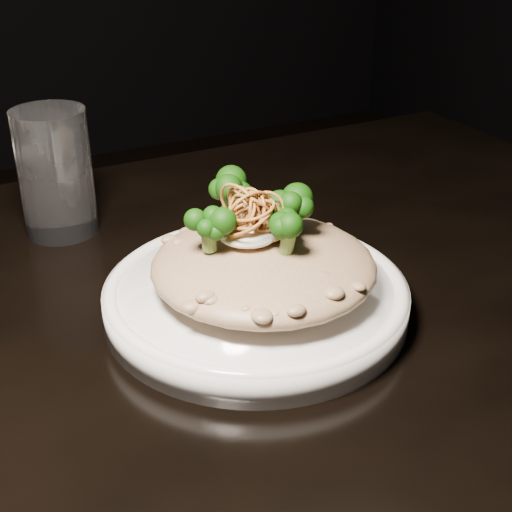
% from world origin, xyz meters
% --- Properties ---
extents(table, '(1.10, 0.80, 0.75)m').
position_xyz_m(table, '(0.00, 0.00, 0.67)').
color(table, black).
rests_on(table, ground).
extents(plate, '(0.26, 0.26, 0.03)m').
position_xyz_m(plate, '(0.03, -0.00, 0.76)').
color(plate, white).
rests_on(plate, table).
extents(risotto, '(0.19, 0.19, 0.04)m').
position_xyz_m(risotto, '(0.03, -0.01, 0.80)').
color(risotto, brown).
rests_on(risotto, plate).
extents(broccoli, '(0.11, 0.11, 0.04)m').
position_xyz_m(broccoli, '(0.03, 0.00, 0.84)').
color(broccoli, black).
rests_on(broccoli, risotto).
extents(cheese, '(0.05, 0.05, 0.01)m').
position_xyz_m(cheese, '(0.02, 0.00, 0.83)').
color(cheese, white).
rests_on(cheese, risotto).
extents(shallots, '(0.05, 0.05, 0.03)m').
position_xyz_m(shallots, '(0.02, 0.00, 0.85)').
color(shallots, brown).
rests_on(shallots, cheese).
extents(drinking_glass, '(0.10, 0.10, 0.13)m').
position_xyz_m(drinking_glass, '(-0.08, 0.24, 0.82)').
color(drinking_glass, white).
rests_on(drinking_glass, table).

